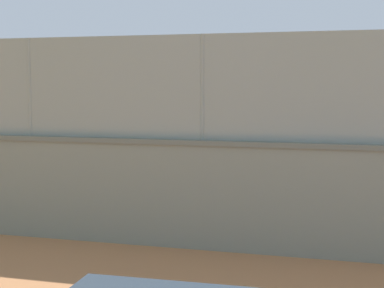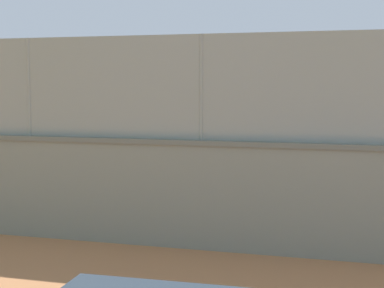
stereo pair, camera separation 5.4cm
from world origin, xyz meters
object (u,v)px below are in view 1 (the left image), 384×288
player_at_service_line (204,147)px  spare_ball_by_wall (95,217)px  player_foreground_swinging (285,146)px  player_baseline_waiting (237,139)px  sports_ball (294,190)px

player_at_service_line → spare_ball_by_wall: player_at_service_line is taller
player_foreground_swinging → player_baseline_waiting: 3.23m
player_baseline_waiting → spare_ball_by_wall: size_ratio=9.46×
player_at_service_line → player_baseline_waiting: bearing=-89.5°
sports_ball → player_foreground_swinging: bearing=-75.8°
player_foreground_swinging → sports_ball: 2.38m
player_baseline_waiting → sports_ball: bearing=117.9°
player_foreground_swinging → player_at_service_line: (1.92, 1.68, 0.08)m
sports_ball → spare_ball_by_wall: (3.34, 4.19, 0.01)m
sports_ball → spare_ball_by_wall: size_ratio=0.87×
player_baseline_waiting → player_foreground_swinging: bearing=127.3°
player_at_service_line → player_baseline_waiting: 4.25m
player_foreground_swinging → player_at_service_line: 2.55m
player_foreground_swinging → player_baseline_waiting: size_ratio=1.08×
sports_ball → spare_ball_by_wall: spare_ball_by_wall is taller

